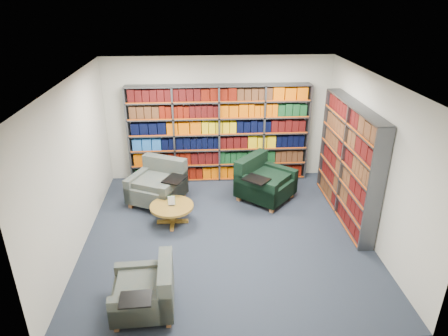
{
  "coord_description": "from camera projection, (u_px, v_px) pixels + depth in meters",
  "views": [
    {
      "loc": [
        -0.43,
        -6.12,
        4.08
      ],
      "look_at": [
        0.0,
        0.6,
        1.05
      ],
      "focal_mm": 32.0,
      "sensor_mm": 36.0,
      "label": 1
    }
  ],
  "objects": [
    {
      "name": "bookshelf_right",
      "position": [
        348.0,
        162.0,
        7.5
      ],
      "size": [
        0.28,
        2.5,
        2.2
      ],
      "color": "#47494F",
      "rests_on": "ground"
    },
    {
      "name": "chair_teal_left",
      "position": [
        159.0,
        185.0,
        8.29
      ],
      "size": [
        1.3,
        1.29,
        0.88
      ],
      "color": "#0A1F32",
      "rests_on": "ground"
    },
    {
      "name": "chair_green_right",
      "position": [
        262.0,
        182.0,
        8.4
      ],
      "size": [
        1.38,
        1.38,
        0.89
      ],
      "color": "black",
      "rests_on": "ground"
    },
    {
      "name": "bookshelf_back",
      "position": [
        219.0,
        134.0,
        8.95
      ],
      "size": [
        4.0,
        0.28,
        2.2
      ],
      "color": "#47494F",
      "rests_on": "ground"
    },
    {
      "name": "room_shell",
      "position": [
        226.0,
        164.0,
        6.69
      ],
      "size": [
        5.02,
        5.02,
        2.82
      ],
      "color": "black",
      "rests_on": "ground"
    },
    {
      "name": "chair_teal_front",
      "position": [
        149.0,
        292.0,
        5.44
      ],
      "size": [
        0.86,
        0.99,
        0.75
      ],
      "color": "#0A1F32",
      "rests_on": "ground"
    },
    {
      "name": "coffee_table",
      "position": [
        172.0,
        209.0,
        7.48
      ],
      "size": [
        0.82,
        0.82,
        0.57
      ],
      "color": "olive",
      "rests_on": "ground"
    }
  ]
}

